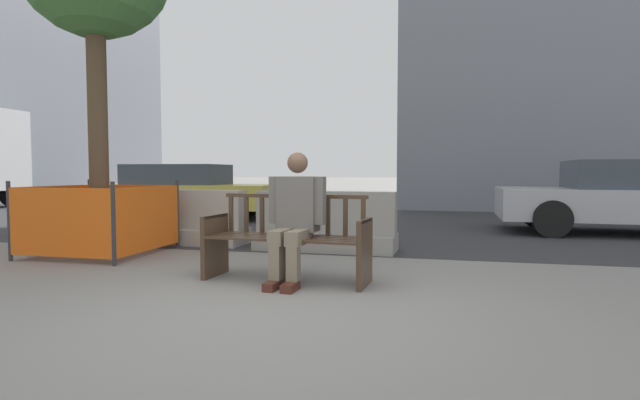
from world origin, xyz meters
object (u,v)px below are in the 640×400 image
(construction_fence, at_px, (100,217))
(car_sedan_mid, at_px, (625,197))
(jersey_barrier_left, at_px, (184,222))
(jersey_barrier_centre, at_px, (325,227))
(seated_person, at_px, (295,214))
(street_bench, at_px, (287,242))
(car_taxi_near, at_px, (183,191))

(construction_fence, xyz_separation_m, car_sedan_mid, (7.73, 4.07, 0.17))
(jersey_barrier_left, bearing_deg, jersey_barrier_centre, -4.54)
(jersey_barrier_left, bearing_deg, seated_person, -42.65)
(street_bench, bearing_deg, construction_fence, 161.15)
(street_bench, relative_size, car_taxi_near, 0.38)
(street_bench, xyz_separation_m, car_taxi_near, (-4.49, 6.06, 0.27))
(jersey_barrier_left, relative_size, construction_fence, 1.32)
(construction_fence, height_order, car_taxi_near, car_taxi_near)
(seated_person, relative_size, construction_fence, 0.86)
(jersey_barrier_left, relative_size, car_sedan_mid, 0.48)
(jersey_barrier_centre, relative_size, construction_fence, 1.32)
(car_taxi_near, bearing_deg, jersey_barrier_centre, -42.26)
(jersey_barrier_centre, height_order, car_sedan_mid, car_sedan_mid)
(construction_fence, bearing_deg, seated_person, -19.34)
(street_bench, xyz_separation_m, jersey_barrier_left, (-2.36, 2.21, -0.06))
(seated_person, relative_size, car_taxi_near, 0.29)
(jersey_barrier_centre, bearing_deg, jersey_barrier_left, 175.46)
(construction_fence, bearing_deg, street_bench, -18.85)
(jersey_barrier_centre, relative_size, jersey_barrier_left, 1.00)
(jersey_barrier_centre, bearing_deg, construction_fence, -160.87)
(street_bench, height_order, seated_person, seated_person)
(jersey_barrier_centre, distance_m, jersey_barrier_left, 2.32)
(street_bench, xyz_separation_m, jersey_barrier_centre, (-0.05, 2.03, -0.06))
(jersey_barrier_centre, relative_size, car_sedan_mid, 0.48)
(car_sedan_mid, bearing_deg, seated_person, -132.14)
(street_bench, distance_m, jersey_barrier_left, 3.24)
(street_bench, height_order, construction_fence, construction_fence)
(car_sedan_mid, bearing_deg, car_taxi_near, 173.97)
(jersey_barrier_left, distance_m, car_taxi_near, 4.41)
(car_taxi_near, xyz_separation_m, car_sedan_mid, (9.26, -0.98, 0.01))
(street_bench, distance_m, construction_fence, 3.14)
(jersey_barrier_centre, bearing_deg, street_bench, -88.48)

